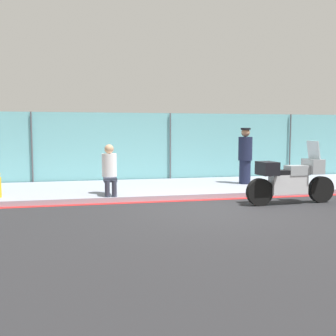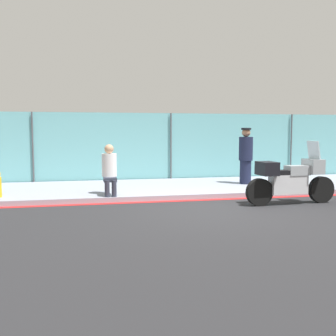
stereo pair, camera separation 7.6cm
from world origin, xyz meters
name	(u,v)px [view 2 (the right image)]	position (x,y,z in m)	size (l,w,h in m)	color
ground_plane	(219,210)	(0.00, 0.00, 0.00)	(120.00, 120.00, 0.00)	#262628
sidewalk	(184,187)	(0.00, 3.02, 0.06)	(31.97, 3.38, 0.12)	#8E93A3
curb_paint_stripe	(202,200)	(0.00, 1.24, 0.00)	(31.97, 0.18, 0.01)	red
storefront_fence	(170,148)	(0.00, 4.80, 1.13)	(30.37, 0.17, 2.26)	#6BB2B7
motorcycle	(290,179)	(1.82, 0.30, 0.58)	(2.21, 0.56, 1.45)	black
officer_standing	(246,156)	(1.87, 2.97, 0.96)	(0.41, 0.41, 1.64)	#191E38
person_seated_on_curb	(109,167)	(-2.18, 1.77, 0.80)	(0.36, 0.63, 1.23)	#2D3342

